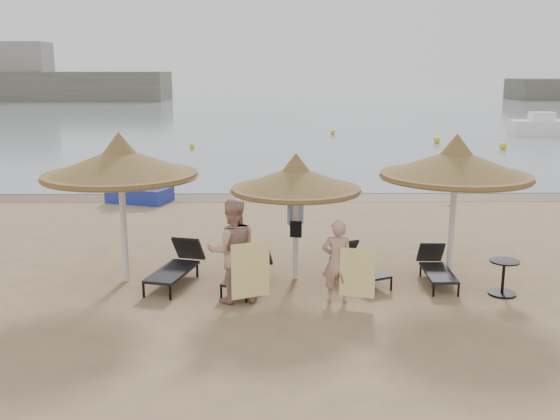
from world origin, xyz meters
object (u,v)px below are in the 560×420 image
Objects in this scene: palapa_left at (120,163)px; side_table at (503,279)px; lounger_far_left at (177,265)px; person_right at (337,255)px; palapa_center at (296,179)px; lounger_near_right at (357,264)px; pedal_boat at (139,192)px; lounger_far_right at (436,267)px; lounger_near_left at (249,270)px; person_left at (232,242)px; palapa_right at (456,164)px.

palapa_left is 7.95m from side_table.
person_right is at bearing -4.62° from lounger_far_left.
palapa_center is 1.95m from person_right.
lounger_near_right reaches higher than side_table.
pedal_boat reaches higher than lounger_far_left.
palapa_center is 1.66× the size of lounger_far_right.
palapa_center is at bearing -58.75° from person_right.
side_table is (4.05, -1.00, -1.81)m from palapa_center.
palapa_left is at bearing -13.94° from person_right.
lounger_near_right is at bearing 160.83° from side_table.
pedal_boat is (-7.88, 8.14, 0.02)m from lounger_far_right.
pedal_boat is at bearing 135.33° from side_table.
lounger_near_left is 1.05× the size of lounger_near_right.
person_left is at bearing -164.42° from lounger_far_right.
lounger_far_left is 0.84× the size of person_left.
lounger_far_left is (-2.46, -0.20, -1.76)m from palapa_center.
palapa_center reaches higher than pedal_boat.
person_right is 10.87m from pedal_boat.
lounger_near_right is 1.05× the size of lounger_far_right.
palapa_left reaches higher than palapa_center.
lounger_near_left is 2.30m from lounger_near_right.
person_left is (-1.24, -1.30, -0.97)m from palapa_center.
palapa_center is at bearing -144.71° from person_left.
person_left is (-4.16, -1.06, 0.84)m from lounger_far_right.
lounger_far_left is 5.39m from lounger_far_right.
palapa_left is 1.70× the size of person_right.
lounger_near_right is (2.27, 0.38, -0.01)m from lounger_near_left.
palapa_left is 1.84× the size of lounger_near_right.
pedal_boat reaches higher than lounger_far_right.
person_left is 1.03× the size of pedal_boat.
side_table is at bearing -50.79° from palapa_right.
pedal_boat is (-8.22, 7.94, -2.11)m from palapa_right.
lounger_far_left is at bearing -171.69° from lounger_near_left.
palapa_left is 6.81m from palapa_right.
palapa_left is at bearing 173.18° from side_table.
person_left reaches higher than lounger_far_right.
pedal_boat reaches higher than lounger_near_left.
person_left is (-4.49, -1.26, -1.29)m from palapa_right.
palapa_left reaches higher than lounger_far_right.
side_table is 0.31× the size of pedal_boat.
pedal_boat is at bearing 103.71° from lounger_near_right.
lounger_near_right reaches higher than lounger_far_right.
lounger_near_left is at bearing -25.87° from person_right.
lounger_near_left reaches higher than side_table.
palapa_left is 1.02× the size of palapa_right.
lounger_near_right is at bearing 26.16° from lounger_near_left.
palapa_left is 5.32m from lounger_near_right.
pedal_boat is at bearing 135.36° from lounger_far_right.
palapa_right reaches higher than side_table.
person_right is 0.82× the size of pedal_boat.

